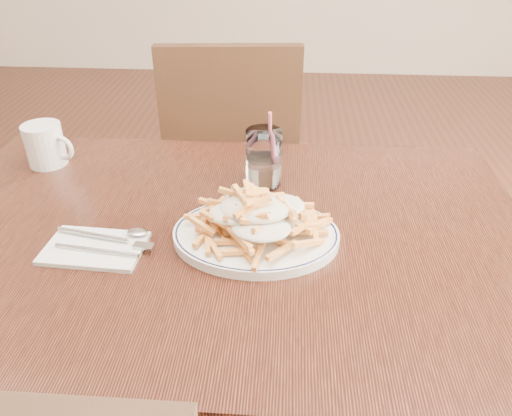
# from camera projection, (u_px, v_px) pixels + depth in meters

# --- Properties ---
(table) EXTENTS (1.20, 0.80, 0.75)m
(table) POSITION_uv_depth(u_px,v_px,m) (223.00, 261.00, 1.00)
(table) COLOR black
(table) RESTS_ON ground
(chair_far) EXTENTS (0.47, 0.47, 0.93)m
(chair_far) POSITION_uv_depth(u_px,v_px,m) (233.00, 156.00, 1.72)
(chair_far) COLOR black
(chair_far) RESTS_ON ground
(fries_plate) EXTENTS (0.36, 0.33, 0.02)m
(fries_plate) POSITION_uv_depth(u_px,v_px,m) (256.00, 235.00, 0.92)
(fries_plate) COLOR white
(fries_plate) RESTS_ON table
(loaded_fries) EXTENTS (0.25, 0.20, 0.07)m
(loaded_fries) POSITION_uv_depth(u_px,v_px,m) (256.00, 213.00, 0.90)
(loaded_fries) COLOR #EC9D48
(loaded_fries) RESTS_ON fries_plate
(napkin) EXTENTS (0.18, 0.12, 0.01)m
(napkin) POSITION_uv_depth(u_px,v_px,m) (95.00, 248.00, 0.90)
(napkin) COLOR white
(napkin) RESTS_ON table
(cutlery) EXTENTS (0.20, 0.09, 0.01)m
(cutlery) POSITION_uv_depth(u_px,v_px,m) (95.00, 243.00, 0.90)
(cutlery) COLOR silver
(cutlery) RESTS_ON napkin
(water_glass) EXTENTS (0.08, 0.08, 0.17)m
(water_glass) POSITION_uv_depth(u_px,v_px,m) (264.00, 161.00, 1.08)
(water_glass) COLOR white
(water_glass) RESTS_ON table
(coffee_mug) EXTENTS (0.12, 0.09, 0.10)m
(coffee_mug) POSITION_uv_depth(u_px,v_px,m) (46.00, 145.00, 1.17)
(coffee_mug) COLOR white
(coffee_mug) RESTS_ON table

